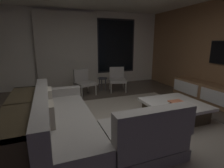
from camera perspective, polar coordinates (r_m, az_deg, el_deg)
The scene contains 11 objects.
floor at distance 3.45m, azimuth 3.67°, elevation -14.25°, with size 9.20×9.20×0.00m, color #473D33.
back_wall_with_window at distance 6.51m, azimuth -10.10°, elevation 11.13°, with size 6.60×0.30×2.70m.
area_rug at distance 3.52m, azimuth 9.72°, elevation -13.77°, with size 3.20×3.80×0.01m, color gray.
sectional_couch at distance 2.94m, azimuth -9.58°, elevation -13.34°, with size 1.98×2.50×0.82m.
coffee_table at distance 4.00m, azimuth 19.82°, elevation -8.10°, with size 1.16×1.16×0.36m.
book_stack_on_coffee_table at distance 3.81m, azimuth 20.58°, elevation -5.86°, with size 0.30×0.22×0.07m.
accent_chair_near_window at distance 5.83m, azimuth 1.74°, elevation 2.05°, with size 0.67×0.68×0.78m.
accent_chair_by_curtain at distance 5.48m, azimuth -9.39°, elevation 1.08°, with size 0.68×0.69×0.78m.
side_stool at distance 5.73m, azimuth -3.16°, elevation 1.19°, with size 0.32×0.32×0.46m.
media_console at distance 5.12m, azimuth 33.09°, elevation -4.03°, with size 0.46×3.10×0.52m.
console_table_behind_couch at distance 3.00m, azimuth -27.92°, elevation -11.61°, with size 0.40×2.10×0.74m.
Camera 1 is at (-1.27, -2.77, 1.62)m, focal length 27.74 mm.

